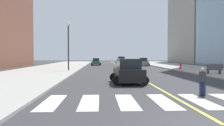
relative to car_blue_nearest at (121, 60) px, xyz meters
The scene contains 13 objects.
ground_plane 56.56m from the car_blue_nearest, 91.67° to the right, with size 220.00×220.00×0.00m, color #333335.
sidewalk_kerb_west 39.07m from the car_blue_nearest, 110.76° to the right, with size 10.00×120.00×0.15m, color #9E9B93.
crosswalk_paint 52.56m from the car_blue_nearest, 91.79° to the right, with size 13.50×4.00×0.01m.
lane_divider_paint 16.63m from the car_blue_nearest, 95.68° to the right, with size 0.16×80.00×0.01m, color yellow.
parking_garage_concrete 30.34m from the car_blue_nearest, 15.53° to the left, with size 18.00×24.00×23.06m, color #9E9B93.
car_blue_nearest is the anchor object (origin of this frame).
car_green_second 10.75m from the car_blue_nearest, 128.23° to the right, with size 2.35×3.76×1.68m.
car_gray_third 12.67m from the car_blue_nearest, 72.34° to the right, with size 2.52×4.01×1.78m.
car_black_fourth 45.04m from the car_blue_nearest, 94.30° to the right, with size 2.89×4.53×1.99m.
park_bench 38.27m from the car_blue_nearest, 78.88° to the right, with size 1.83×0.68×1.12m.
pedestrian_crossing 51.03m from the car_blue_nearest, 89.91° to the right, with size 0.39×0.39×1.57m.
fire_hydrant 29.44m from the car_blue_nearest, 77.18° to the right, with size 0.26×0.26×0.89m.
street_lamp 31.57m from the car_blue_nearest, 109.00° to the right, with size 0.44×0.44×6.83m.
Camera 1 is at (-3.97, -7.37, 2.23)m, focal length 37.89 mm.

